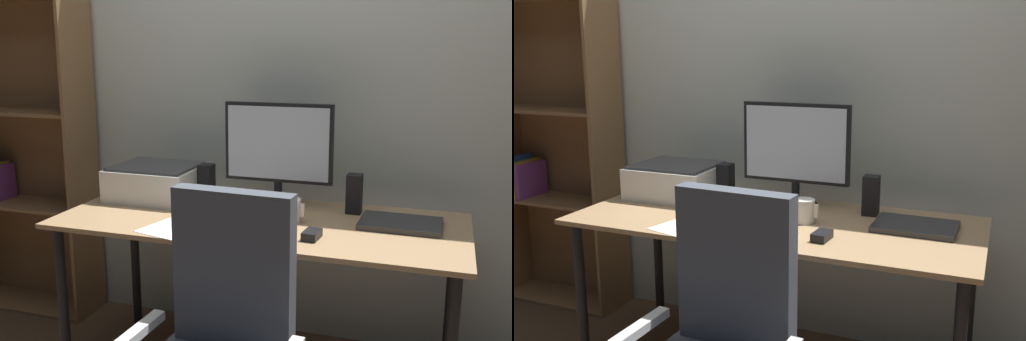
{
  "view_description": "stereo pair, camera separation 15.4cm",
  "coord_description": "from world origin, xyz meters",
  "views": [
    {
      "loc": [
        0.73,
        -2.23,
        1.45
      ],
      "look_at": [
        -0.01,
        -0.03,
        0.95
      ],
      "focal_mm": 40.94,
      "sensor_mm": 36.0,
      "label": 1
    },
    {
      "loc": [
        0.87,
        -2.18,
        1.45
      ],
      "look_at": [
        -0.01,
        -0.03,
        0.95
      ],
      "focal_mm": 40.94,
      "sensor_mm": 36.0,
      "label": 2
    }
  ],
  "objects": [
    {
      "name": "desk",
      "position": [
        0.0,
        0.0,
        0.66
      ],
      "size": [
        1.69,
        0.72,
        0.74
      ],
      "color": "tan",
      "rests_on": "ground"
    },
    {
      "name": "back_wall",
      "position": [
        0.0,
        0.53,
        1.3
      ],
      "size": [
        6.4,
        0.1,
        2.6
      ],
      "primitive_type": "cube",
      "color": "beige",
      "rests_on": "ground"
    },
    {
      "name": "laptop",
      "position": [
        0.57,
        0.08,
        0.75
      ],
      "size": [
        0.32,
        0.24,
        0.02
      ],
      "primitive_type": "cube",
      "rotation": [
        0.0,
        0.0,
        -0.02
      ],
      "color": "#2D2D30",
      "rests_on": "desk"
    },
    {
      "name": "bookshelf",
      "position": [
        -1.48,
        0.36,
        0.83
      ],
      "size": [
        0.75,
        0.28,
        1.7
      ],
      "color": "brown",
      "rests_on": "ground"
    },
    {
      "name": "mouse",
      "position": [
        0.27,
        -0.19,
        0.76
      ],
      "size": [
        0.06,
        0.1,
        0.03
      ],
      "primitive_type": "cube",
      "rotation": [
        0.0,
        0.0,
        -0.09
      ],
      "color": "black",
      "rests_on": "desk"
    },
    {
      "name": "keyboard",
      "position": [
        0.02,
        -0.22,
        0.75
      ],
      "size": [
        0.29,
        0.12,
        0.02
      ],
      "primitive_type": "cube",
      "rotation": [
        0.0,
        0.0,
        0.02
      ],
      "color": "silver",
      "rests_on": "desk"
    },
    {
      "name": "paper_sheet",
      "position": [
        -0.28,
        -0.21,
        0.74
      ],
      "size": [
        0.28,
        0.34,
        0.0
      ],
      "primitive_type": "cube",
      "rotation": [
        0.0,
        0.0,
        -0.26
      ],
      "color": "white",
      "rests_on": "desk"
    },
    {
      "name": "speaker_left",
      "position": [
        -0.33,
        0.21,
        0.82
      ],
      "size": [
        0.06,
        0.07,
        0.17
      ],
      "primitive_type": "cube",
      "color": "black",
      "rests_on": "desk"
    },
    {
      "name": "coffee_mug",
      "position": [
        0.13,
        0.0,
        0.79
      ],
      "size": [
        0.1,
        0.09,
        0.1
      ],
      "color": "white",
      "rests_on": "desk"
    },
    {
      "name": "printer",
      "position": [
        -0.57,
        0.16,
        0.82
      ],
      "size": [
        0.4,
        0.34,
        0.16
      ],
      "color": "silver",
      "rests_on": "desk"
    },
    {
      "name": "monitor",
      "position": [
        0.01,
        0.22,
        1.0
      ],
      "size": [
        0.49,
        0.2,
        0.46
      ],
      "color": "black",
      "rests_on": "desk"
    },
    {
      "name": "speaker_right",
      "position": [
        0.36,
        0.21,
        0.82
      ],
      "size": [
        0.06,
        0.07,
        0.17
      ],
      "primitive_type": "cube",
      "color": "black",
      "rests_on": "desk"
    }
  ]
}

